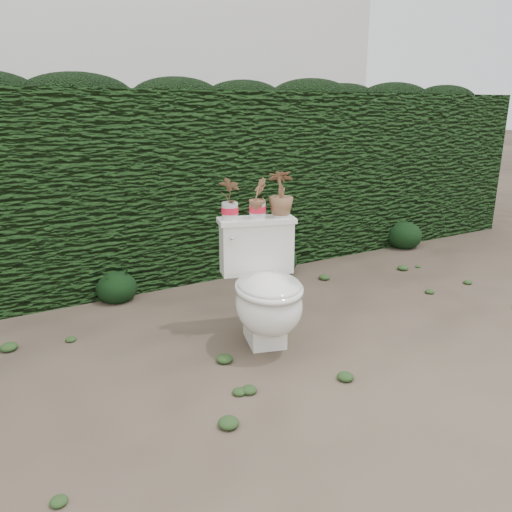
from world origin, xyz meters
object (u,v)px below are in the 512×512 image
toilet (265,291)px  potted_plant_right (281,195)px  potted_plant_left (230,199)px  potted_plant_center (258,199)px

toilet → potted_plant_right: 0.64m
toilet → potted_plant_right: (0.23, 0.18, 0.57)m
toilet → potted_plant_left: bearing=126.2°
potted_plant_center → potted_plant_right: bearing=-64.5°
potted_plant_left → potted_plant_center: potted_plant_left is taller
toilet → potted_plant_left: potted_plant_left is taller
potted_plant_left → potted_plant_center: size_ratio=1.06×
potted_plant_right → potted_plant_center: bearing=12.9°
potted_plant_left → potted_plant_center: bearing=-142.5°
toilet → potted_plant_left: (-0.10, 0.28, 0.55)m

